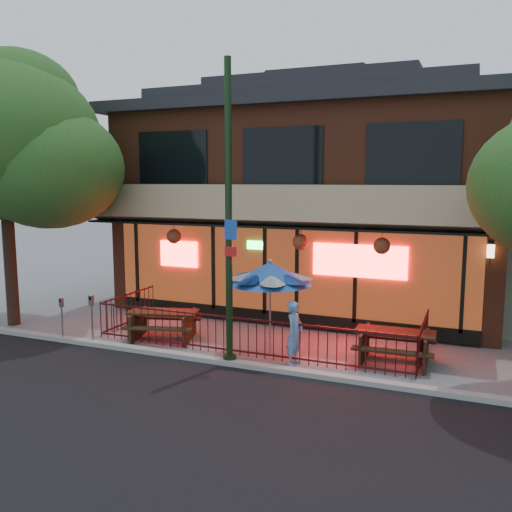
{
  "coord_description": "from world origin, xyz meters",
  "views": [
    {
      "loc": [
        5.28,
        -11.58,
        4.32
      ],
      "look_at": [
        -0.31,
        2.0,
        2.24
      ],
      "focal_mm": 38.0,
      "sensor_mm": 36.0,
      "label": 1
    }
  ],
  "objects_px": {
    "street_tree_left": "(5,132)",
    "patio_umbrella": "(270,273)",
    "picnic_table_right": "(395,342)",
    "parking_meter_far": "(62,312)",
    "parking_meter_near": "(92,311)",
    "picnic_table_left": "(163,321)",
    "pedestrian": "(295,333)",
    "street_light": "(229,231)"
  },
  "relations": [
    {
      "from": "street_tree_left",
      "to": "patio_umbrella",
      "type": "distance_m",
      "value": 8.84
    },
    {
      "from": "picnic_table_right",
      "to": "parking_meter_far",
      "type": "distance_m",
      "value": 8.68
    },
    {
      "from": "parking_meter_near",
      "to": "parking_meter_far",
      "type": "height_order",
      "value": "parking_meter_near"
    },
    {
      "from": "picnic_table_left",
      "to": "patio_umbrella",
      "type": "xyz_separation_m",
      "value": [
        3.11,
        0.0,
        1.52
      ]
    },
    {
      "from": "picnic_table_left",
      "to": "pedestrian",
      "type": "height_order",
      "value": "pedestrian"
    },
    {
      "from": "pedestrian",
      "to": "picnic_table_left",
      "type": "bearing_deg",
      "value": 87.35
    },
    {
      "from": "street_tree_left",
      "to": "picnic_table_right",
      "type": "bearing_deg",
      "value": 3.78
    },
    {
      "from": "street_light",
      "to": "parking_meter_far",
      "type": "bearing_deg",
      "value": -179.1
    },
    {
      "from": "picnic_table_right",
      "to": "parking_meter_near",
      "type": "height_order",
      "value": "parking_meter_near"
    },
    {
      "from": "street_tree_left",
      "to": "picnic_table_left",
      "type": "height_order",
      "value": "street_tree_left"
    },
    {
      "from": "street_light",
      "to": "parking_meter_near",
      "type": "relative_size",
      "value": 5.31
    },
    {
      "from": "street_tree_left",
      "to": "picnic_table_left",
      "type": "distance_m",
      "value": 7.15
    },
    {
      "from": "street_tree_left",
      "to": "patio_umbrella",
      "type": "height_order",
      "value": "street_tree_left"
    },
    {
      "from": "picnic_table_left",
      "to": "parking_meter_far",
      "type": "relative_size",
      "value": 1.81
    },
    {
      "from": "picnic_table_left",
      "to": "street_tree_left",
      "type": "bearing_deg",
      "value": -176.37
    },
    {
      "from": "pedestrian",
      "to": "picnic_table_right",
      "type": "bearing_deg",
      "value": -58.79
    },
    {
      "from": "street_light",
      "to": "street_tree_left",
      "type": "height_order",
      "value": "street_tree_left"
    },
    {
      "from": "picnic_table_right",
      "to": "patio_umbrella",
      "type": "xyz_separation_m",
      "value": [
        -3.0,
        -0.42,
        1.52
      ]
    },
    {
      "from": "street_tree_left",
      "to": "picnic_table_right",
      "type": "distance_m",
      "value": 12.22
    },
    {
      "from": "parking_meter_far",
      "to": "street_light",
      "type": "bearing_deg",
      "value": 0.9
    },
    {
      "from": "patio_umbrella",
      "to": "pedestrian",
      "type": "distance_m",
      "value": 1.64
    },
    {
      "from": "patio_umbrella",
      "to": "parking_meter_far",
      "type": "xyz_separation_m",
      "value": [
        -5.53,
        -1.18,
        -1.23
      ]
    },
    {
      "from": "parking_meter_near",
      "to": "pedestrian",
      "type": "bearing_deg",
      "value": 5.25
    },
    {
      "from": "street_tree_left",
      "to": "pedestrian",
      "type": "xyz_separation_m",
      "value": [
        8.9,
        -0.29,
        -4.91
      ]
    },
    {
      "from": "street_tree_left",
      "to": "picnic_table_right",
      "type": "height_order",
      "value": "street_tree_left"
    },
    {
      "from": "street_tree_left",
      "to": "pedestrian",
      "type": "distance_m",
      "value": 10.17
    },
    {
      "from": "street_light",
      "to": "patio_umbrella",
      "type": "distance_m",
      "value": 1.68
    },
    {
      "from": "street_light",
      "to": "picnic_table_right",
      "type": "height_order",
      "value": "street_light"
    },
    {
      "from": "patio_umbrella",
      "to": "street_tree_left",
      "type": "bearing_deg",
      "value": -177.77
    },
    {
      "from": "picnic_table_left",
      "to": "parking_meter_near",
      "type": "bearing_deg",
      "value": -143.63
    },
    {
      "from": "street_light",
      "to": "parking_meter_near",
      "type": "height_order",
      "value": "street_light"
    },
    {
      "from": "patio_umbrella",
      "to": "pedestrian",
      "type": "bearing_deg",
      "value": -35.4
    },
    {
      "from": "picnic_table_right",
      "to": "street_light",
      "type": "bearing_deg",
      "value": -157.11
    },
    {
      "from": "street_tree_left",
      "to": "patio_umbrella",
      "type": "xyz_separation_m",
      "value": [
        8.06,
        0.31,
        -3.63
      ]
    },
    {
      "from": "patio_umbrella",
      "to": "parking_meter_near",
      "type": "relative_size",
      "value": 1.81
    },
    {
      "from": "street_tree_left",
      "to": "parking_meter_near",
      "type": "xyz_separation_m",
      "value": [
        3.46,
        -0.79,
        -4.78
      ]
    },
    {
      "from": "pedestrian",
      "to": "parking_meter_far",
      "type": "bearing_deg",
      "value": 101.18
    },
    {
      "from": "street_light",
      "to": "parking_meter_near",
      "type": "bearing_deg",
      "value": 179.96
    },
    {
      "from": "picnic_table_right",
      "to": "pedestrian",
      "type": "xyz_separation_m",
      "value": [
        -2.16,
        -1.02,
        0.25
      ]
    },
    {
      "from": "picnic_table_right",
      "to": "parking_meter_far",
      "type": "relative_size",
      "value": 1.59
    },
    {
      "from": "picnic_table_left",
      "to": "street_light",
      "type": "bearing_deg",
      "value": -23.74
    },
    {
      "from": "picnic_table_right",
      "to": "patio_umbrella",
      "type": "relative_size",
      "value": 0.79
    }
  ]
}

